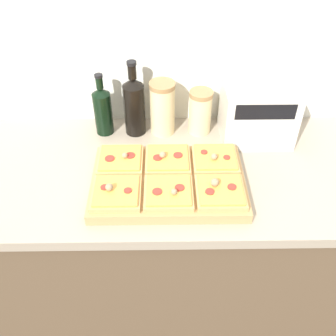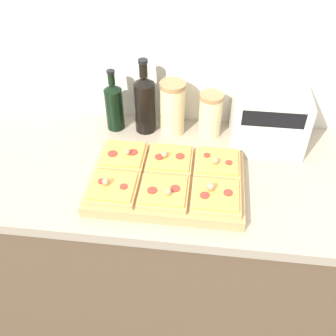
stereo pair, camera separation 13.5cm
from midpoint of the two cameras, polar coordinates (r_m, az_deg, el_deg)
The scene contains 14 objects.
wall_back at distance 1.57m, azimuth -0.27°, elevation 17.22°, with size 6.00×0.06×2.50m.
kitchen_counter at distance 1.78m, azimuth -0.07°, elevation -11.48°, with size 2.63×0.67×0.94m.
cutting_board at distance 1.36m, azimuth -2.83°, elevation -2.21°, with size 0.52×0.35×0.04m, color tan.
pizza_slice_back_left at distance 1.41m, azimuth -9.65°, elevation 1.05°, with size 0.16×0.16×0.05m.
pizza_slice_back_center at distance 1.39m, azimuth -2.81°, elevation 1.13°, with size 0.16×0.16×0.05m.
pizza_slice_back_right at distance 1.40m, azimuth 4.12°, elevation 1.18°, with size 0.16×0.16×0.05m.
pizza_slice_front_left at distance 1.29m, azimuth -10.51°, elevation -3.71°, with size 0.16×0.16×0.05m.
pizza_slice_front_center at distance 1.27m, azimuth -2.96°, elevation -3.72°, with size 0.16×0.16×0.05m.
pizza_slice_front_right at distance 1.28m, azimuth 4.60°, elevation -3.60°, with size 0.16×0.16×0.06m.
olive_oil_bottle at distance 1.59m, azimuth -11.89°, elevation 8.21°, with size 0.07×0.07×0.26m.
wine_bottle at distance 1.56m, azimuth -7.44°, elevation 8.99°, with size 0.08×0.08×0.31m.
grain_jar_tall at distance 1.56m, azimuth -3.33°, elevation 8.60°, with size 0.10×0.10×0.22m.
grain_jar_short at distance 1.57m, azimuth 2.22°, elevation 8.06°, with size 0.09×0.09×0.18m.
toaster_oven at distance 1.55m, azimuth 10.45°, elevation 7.87°, with size 0.30×0.21×0.23m.
Camera 1 is at (-0.08, -0.76, 1.89)m, focal length 42.00 mm.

